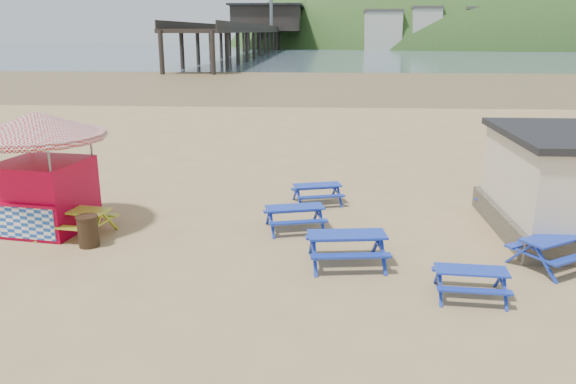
# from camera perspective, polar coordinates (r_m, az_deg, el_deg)

# --- Properties ---
(ground) EXTENTS (400.00, 400.00, 0.00)m
(ground) POSITION_cam_1_polar(r_m,az_deg,el_deg) (16.95, -1.51, -4.63)
(ground) COLOR tan
(ground) RESTS_ON ground
(wet_sand) EXTENTS (400.00, 400.00, 0.00)m
(wet_sand) POSITION_cam_1_polar(r_m,az_deg,el_deg) (71.06, 2.47, 11.19)
(wet_sand) COLOR brown
(wet_sand) RESTS_ON ground
(sea) EXTENTS (400.00, 400.00, 0.00)m
(sea) POSITION_cam_1_polar(r_m,az_deg,el_deg) (185.90, 3.24, 14.16)
(sea) COLOR #485A67
(sea) RESTS_ON ground
(picnic_table_blue_a) EXTENTS (2.09, 1.84, 0.75)m
(picnic_table_blue_a) POSITION_cam_1_polar(r_m,az_deg,el_deg) (17.48, 0.69, -2.67)
(picnic_table_blue_a) COLOR #14299B
(picnic_table_blue_a) RESTS_ON ground
(picnic_table_blue_b) EXTENTS (1.98, 1.75, 0.71)m
(picnic_table_blue_b) POSITION_cam_1_polar(r_m,az_deg,el_deg) (20.14, 2.99, -0.21)
(picnic_table_blue_b) COLOR #14299B
(picnic_table_blue_b) RESTS_ON ground
(picnic_table_blue_c) EXTENTS (1.89, 1.73, 0.64)m
(picnic_table_blue_c) POSITION_cam_1_polar(r_m,az_deg,el_deg) (20.53, 21.12, -1.07)
(picnic_table_blue_c) COLOR #14299B
(picnic_table_blue_c) RESTS_ON ground
(picnic_table_blue_d) EXTENTS (2.23, 1.89, 0.86)m
(picnic_table_blue_d) POSITION_cam_1_polar(r_m,az_deg,el_deg) (15.00, 5.97, -5.76)
(picnic_table_blue_d) COLOR #14299B
(picnic_table_blue_d) RESTS_ON ground
(picnic_table_blue_e) EXTENTS (1.74, 1.45, 0.69)m
(picnic_table_blue_e) POSITION_cam_1_polar(r_m,az_deg,el_deg) (13.87, 18.02, -8.78)
(picnic_table_blue_e) COLOR #14299B
(picnic_table_blue_e) RESTS_ON ground
(picnic_table_blue_f) EXTENTS (2.51, 2.39, 0.83)m
(picnic_table_blue_f) POSITION_cam_1_polar(r_m,az_deg,el_deg) (16.37, 25.41, -5.47)
(picnic_table_blue_f) COLOR #14299B
(picnic_table_blue_f) RESTS_ON ground
(picnic_table_yellow) EXTENTS (2.26, 1.93, 0.85)m
(picnic_table_yellow) POSITION_cam_1_polar(r_m,az_deg,el_deg) (18.10, -20.72, -2.91)
(picnic_table_yellow) COLOR #AC9E24
(picnic_table_yellow) RESTS_ON ground
(ice_cream_kiosk) EXTENTS (4.70, 4.70, 3.69)m
(ice_cream_kiosk) POSITION_cam_1_polar(r_m,az_deg,el_deg) (18.66, -23.90, 3.34)
(ice_cream_kiosk) COLOR #B50028
(ice_cream_kiosk) RESTS_ON ground
(litter_bin) EXTENTS (0.62, 0.62, 0.92)m
(litter_bin) POSITION_cam_1_polar(r_m,az_deg,el_deg) (17.11, -19.65, -3.75)
(litter_bin) COLOR #352515
(litter_bin) RESTS_ON ground
(pier) EXTENTS (24.00, 220.00, 39.29)m
(pier) POSITION_cam_1_polar(r_m,az_deg,el_deg) (195.00, -2.21, 15.86)
(pier) COLOR black
(pier) RESTS_ON ground
(headland_town) EXTENTS (264.00, 144.00, 108.00)m
(headland_town) POSITION_cam_1_polar(r_m,az_deg,el_deg) (261.45, 23.87, 11.21)
(headland_town) COLOR #2D4C1E
(headland_town) RESTS_ON ground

